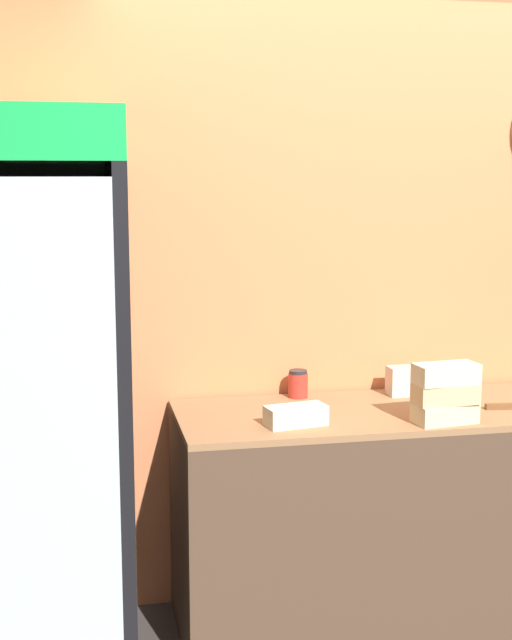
{
  "coord_description": "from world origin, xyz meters",
  "views": [
    {
      "loc": [
        -1.34,
        -2.35,
        1.79
      ],
      "look_at": [
        -0.67,
        0.94,
        1.25
      ],
      "focal_mm": 50.0,
      "sensor_mm": 36.0,
      "label": 1
    }
  ],
  "objects": [
    {
      "name": "sandwich_flat_left",
      "position": [
        -0.57,
        0.71,
        0.93
      ],
      "size": [
        0.24,
        0.14,
        0.07
      ],
      "color": "beige",
      "rests_on": "prep_counter"
    },
    {
      "name": "beverage_cooler",
      "position": [
        -1.48,
        0.91,
        1.09
      ],
      "size": [
        0.62,
        0.63,
        2.02
      ],
      "color": "black",
      "rests_on": "ground_plane"
    },
    {
      "name": "sandwich_stack_middle",
      "position": [
        -0.02,
        0.64,
        1.0
      ],
      "size": [
        0.24,
        0.13,
        0.07
      ],
      "color": "tan",
      "rests_on": "sandwich_stack_bottom"
    },
    {
      "name": "napkin_dispenser",
      "position": [
        -0.03,
        1.07,
        0.95
      ],
      "size": [
        0.11,
        0.09,
        0.12
      ],
      "color": "#B7B2AD",
      "rests_on": "prep_counter"
    },
    {
      "name": "sandwich_stack_top",
      "position": [
        -0.02,
        0.64,
        1.08
      ],
      "size": [
        0.24,
        0.13,
        0.07
      ],
      "color": "beige",
      "rests_on": "sandwich_stack_middle"
    },
    {
      "name": "wall_back",
      "position": [
        0.01,
        1.23,
        1.36
      ],
      "size": [
        5.2,
        0.1,
        2.7
      ],
      "color": "#D17547",
      "rests_on": "ground_plane"
    },
    {
      "name": "sandwich_stack_bottom",
      "position": [
        -0.02,
        0.64,
        0.93
      ],
      "size": [
        0.25,
        0.14,
        0.07
      ],
      "color": "beige",
      "rests_on": "prep_counter"
    },
    {
      "name": "condiment_jar",
      "position": [
        -0.46,
        1.12,
        0.95
      ],
      "size": [
        0.08,
        0.08,
        0.11
      ],
      "color": "#B72D23",
      "rests_on": "prep_counter"
    },
    {
      "name": "prep_counter",
      "position": [
        0.0,
        0.87,
        0.45
      ],
      "size": [
        1.97,
        0.63,
        0.89
      ],
      "color": "#4C3828",
      "rests_on": "ground_plane"
    }
  ]
}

